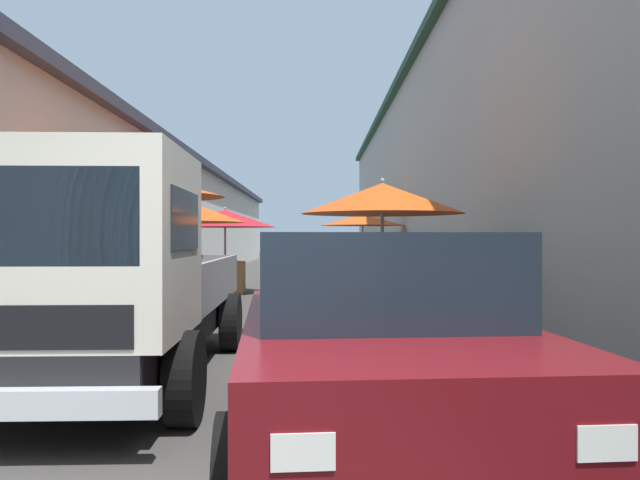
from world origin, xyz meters
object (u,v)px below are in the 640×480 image
object	(u,v)px
delivery_truck	(98,282)
vendor_by_crates	(183,260)
fruit_stall_far_left	(364,227)
fruit_stall_near_left	(182,223)
plastic_stool	(266,283)
fruit_stall_mid_lane	(136,204)
fruit_stall_far_right	(380,214)
hatchback_car	(371,335)
fruit_stall_near_right	(226,227)

from	to	relation	value
delivery_truck	vendor_by_crates	size ratio (longest dim) A/B	3.14
fruit_stall_far_left	fruit_stall_near_left	bearing A→B (deg)	154.70
fruit_stall_far_left	plastic_stool	bearing A→B (deg)	155.51
fruit_stall_far_left	fruit_stall_near_left	size ratio (longest dim) A/B	1.15
fruit_stall_far_left	fruit_stall_near_left	distance (m)	9.98
fruit_stall_mid_lane	plastic_stool	distance (m)	6.38
fruit_stall_mid_lane	fruit_stall_far_right	bearing A→B (deg)	-78.57
fruit_stall_far_right	delivery_truck	bearing A→B (deg)	145.26
vendor_by_crates	fruit_stall_far_right	bearing A→B (deg)	-139.09
fruit_stall_far_right	hatchback_car	size ratio (longest dim) A/B	0.62
fruit_stall_far_right	fruit_stall_mid_lane	bearing A→B (deg)	101.43
delivery_truck	plastic_stool	distance (m)	9.51
fruit_stall_far_right	plastic_stool	size ratio (longest dim) A/B	5.79
fruit_stall_mid_lane	plastic_stool	world-z (taller)	fruit_stall_mid_lane
fruit_stall_near_right	plastic_stool	xyz separation A→B (m)	(-0.72, -1.08, -1.37)
fruit_stall_mid_lane	fruit_stall_far_left	size ratio (longest dim) A/B	0.85
fruit_stall_far_right	vendor_by_crates	distance (m)	6.30
delivery_truck	plastic_stool	xyz separation A→B (m)	(9.46, -0.67, -0.71)
hatchback_car	plastic_stool	xyz separation A→B (m)	(10.44, 1.60, -0.41)
hatchback_car	fruit_stall_mid_lane	bearing A→B (deg)	33.76
fruit_stall_near_left	delivery_truck	distance (m)	6.75
hatchback_car	delivery_truck	size ratio (longest dim) A/B	0.81
fruit_stall_near_right	hatchback_car	size ratio (longest dim) A/B	0.63
fruit_stall_far_right	delivery_truck	distance (m)	5.10
fruit_stall_far_left	hatchback_car	world-z (taller)	fruit_stall_far_left
plastic_stool	delivery_truck	bearing A→B (deg)	175.95
plastic_stool	fruit_stall_near_left	bearing A→B (deg)	152.92
fruit_stall_mid_lane	fruit_stall_near_right	bearing A→B (deg)	-2.27
fruit_stall_near_left	hatchback_car	distance (m)	8.29
fruit_stall_far_right	vendor_by_crates	xyz separation A→B (m)	(4.72, 4.09, -0.88)
fruit_stall_mid_lane	hatchback_car	distance (m)	5.43
fruit_stall_near_right	delivery_truck	world-z (taller)	fruit_stall_near_right
fruit_stall_near_left	delivery_truck	xyz separation A→B (m)	(-6.68, -0.75, -0.67)
vendor_by_crates	fruit_stall_near_left	bearing A→B (deg)	-168.03
fruit_stall_near_right	delivery_truck	xyz separation A→B (m)	(-10.18, -0.41, -0.66)
fruit_stall_near_left	fruit_stall_far_left	bearing A→B (deg)	-25.30
fruit_stall_far_left	fruit_stall_mid_lane	bearing A→B (deg)	161.14
fruit_stall_near_left	vendor_by_crates	size ratio (longest dim) A/B	1.58
fruit_stall_far_right	fruit_stall_far_left	world-z (taller)	fruit_stall_far_right
vendor_by_crates	plastic_stool	world-z (taller)	vendor_by_crates
fruit_stall_near_right	fruit_stall_far_left	world-z (taller)	fruit_stall_far_left
fruit_stall_far_right	fruit_stall_near_right	xyz separation A→B (m)	(6.03, 3.28, -0.09)
fruit_stall_near_left	hatchback_car	xyz separation A→B (m)	(-7.66, -3.02, -0.97)
fruit_stall_far_left	plastic_stool	xyz separation A→B (m)	(-6.24, 2.84, -1.47)
fruit_stall_far_right	delivery_truck	xyz separation A→B (m)	(-4.14, 2.87, -0.75)
delivery_truck	vendor_by_crates	bearing A→B (deg)	7.81
fruit_stall_far_left	fruit_stall_near_left	xyz separation A→B (m)	(-9.02, 4.27, -0.09)
fruit_stall_near_right	fruit_stall_near_left	distance (m)	3.51
fruit_stall_far_left	delivery_truck	xyz separation A→B (m)	(-15.70, 3.51, -0.76)
fruit_stall_far_left	vendor_by_crates	distance (m)	8.37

